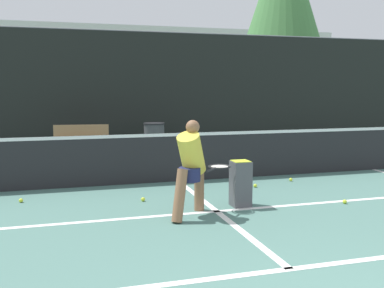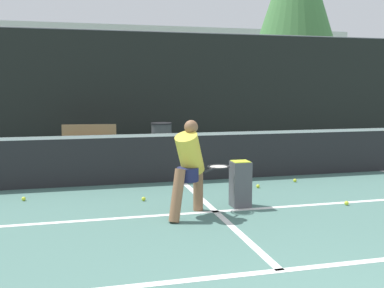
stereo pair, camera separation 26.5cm
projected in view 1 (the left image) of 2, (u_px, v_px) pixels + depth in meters
name	position (u px, v px, depth m)	size (l,w,h in m)	color
court_baseline_near	(290.00, 269.00, 4.53)	(11.00, 0.10, 0.01)	white
court_service_line	(217.00, 211.00, 6.65)	(8.25, 0.10, 0.01)	white
court_center_mark	(216.00, 211.00, 6.66)	(0.10, 4.48, 0.01)	white
net	(178.00, 155.00, 8.73)	(11.09, 0.09, 1.07)	slate
fence_back	(137.00, 91.00, 13.18)	(24.00, 0.06, 3.46)	black
player_practicing	(191.00, 165.00, 6.38)	(1.13, 0.84, 1.37)	#8C6042
tennis_ball_scattered_0	(345.00, 202.00, 7.09)	(0.07, 0.07, 0.07)	#D1E033
tennis_ball_scattered_1	(143.00, 199.00, 7.23)	(0.07, 0.07, 0.07)	#D1E033
tennis_ball_scattered_2	(255.00, 186.00, 8.25)	(0.07, 0.07, 0.07)	#D1E033
tennis_ball_scattered_3	(291.00, 180.00, 8.79)	(0.07, 0.07, 0.07)	#D1E033
tennis_ball_scattered_4	(21.00, 200.00, 7.16)	(0.07, 0.07, 0.07)	#D1E033
ball_hopper	(241.00, 182.00, 6.92)	(0.28, 0.28, 0.71)	#4C4C51
courtside_bench	(81.00, 140.00, 11.64)	(1.45, 0.56, 0.86)	olive
trash_bin	(154.00, 139.00, 12.16)	(0.57, 0.57, 0.88)	#3F3F42
building_far	(93.00, 70.00, 30.99)	(36.00, 2.40, 6.02)	beige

